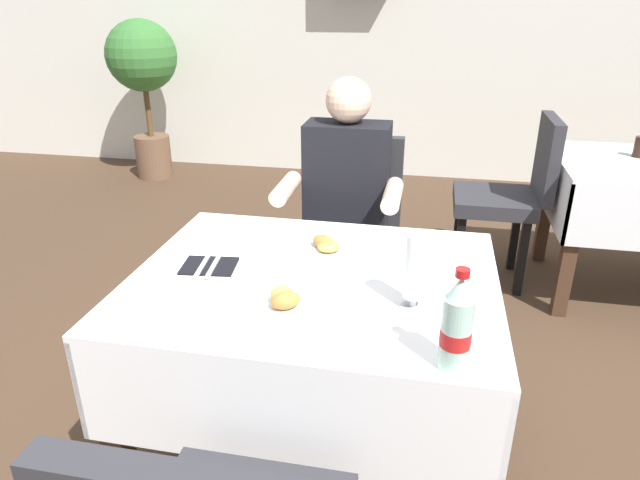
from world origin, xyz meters
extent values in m
plane|color=#473323|center=(0.00, 0.00, 0.00)|extent=(11.00, 11.00, 0.00)
cube|color=silver|center=(0.00, 3.78, 1.35)|extent=(11.00, 0.12, 2.70)
cube|color=white|center=(0.11, 0.09, 0.75)|extent=(1.13, 0.91, 0.02)
cube|color=white|center=(0.11, -0.36, 0.58)|extent=(1.13, 0.02, 0.32)
cube|color=white|center=(0.11, 0.54, 0.58)|extent=(1.13, 0.02, 0.32)
cube|color=white|center=(-0.45, 0.09, 0.58)|extent=(0.02, 0.91, 0.32)
cube|color=white|center=(0.67, 0.09, 0.58)|extent=(0.02, 0.91, 0.32)
cube|color=#472D1E|center=(-0.40, -0.31, 0.37)|extent=(0.07, 0.07, 0.74)
cube|color=#472D1E|center=(-0.40, 0.49, 0.37)|extent=(0.07, 0.07, 0.74)
cube|color=#472D1E|center=(0.62, 0.49, 0.37)|extent=(0.07, 0.07, 0.74)
cube|color=#2D2D33|center=(0.11, 0.85, 0.49)|extent=(0.44, 0.44, 0.08)
cube|color=#2D2D33|center=(0.11, 1.10, 0.75)|extent=(0.42, 0.06, 0.44)
cube|color=black|center=(-0.06, 0.68, 0.23)|extent=(0.04, 0.04, 0.45)
cube|color=black|center=(0.28, 0.68, 0.23)|extent=(0.04, 0.04, 0.45)
cube|color=black|center=(-0.06, 1.02, 0.23)|extent=(0.04, 0.04, 0.45)
cube|color=black|center=(0.28, 1.02, 0.23)|extent=(0.04, 0.04, 0.45)
cylinder|color=#282D42|center=(0.01, 0.65, 0.23)|extent=(0.10, 0.10, 0.45)
cylinder|color=#282D42|center=(0.17, 0.65, 0.23)|extent=(0.10, 0.10, 0.45)
cube|color=#282D42|center=(0.09, 0.81, 0.51)|extent=(0.34, 0.36, 0.12)
cube|color=black|center=(0.09, 0.89, 0.82)|extent=(0.36, 0.20, 0.50)
sphere|color=beige|center=(0.09, 0.89, 1.17)|extent=(0.19, 0.19, 0.19)
cylinder|color=beige|center=(-0.12, 0.66, 0.85)|extent=(0.07, 0.26, 0.07)
cylinder|color=beige|center=(0.31, 0.66, 0.85)|extent=(0.07, 0.26, 0.07)
cube|color=white|center=(0.07, -0.12, 0.76)|extent=(0.26, 0.26, 0.01)
ellipsoid|color=gold|center=(0.06, -0.11, 0.80)|extent=(0.08, 0.07, 0.05)
ellipsoid|color=#B77A38|center=(0.08, -0.13, 0.79)|extent=(0.10, 0.10, 0.05)
cube|color=white|center=(0.13, 0.26, 0.76)|extent=(0.25, 0.25, 0.01)
ellipsoid|color=#B77A38|center=(0.11, 0.28, 0.79)|extent=(0.10, 0.09, 0.04)
ellipsoid|color=gold|center=(0.13, 0.26, 0.79)|extent=(0.11, 0.11, 0.03)
cylinder|color=white|center=(0.42, -0.04, 0.76)|extent=(0.07, 0.07, 0.01)
cylinder|color=white|center=(0.42, -0.04, 0.78)|extent=(0.02, 0.02, 0.03)
cylinder|color=white|center=(0.42, -0.04, 0.89)|extent=(0.06, 0.06, 0.19)
cylinder|color=black|center=(0.42, -0.04, 0.87)|extent=(0.06, 0.06, 0.15)
cylinder|color=silver|center=(0.53, -0.30, 0.85)|extent=(0.07, 0.07, 0.18)
cylinder|color=red|center=(0.53, -0.30, 0.84)|extent=(0.07, 0.07, 0.04)
cone|color=silver|center=(0.53, -0.30, 0.97)|extent=(0.06, 0.06, 0.05)
cylinder|color=red|center=(0.53, -0.30, 1.01)|extent=(0.03, 0.03, 0.02)
cube|color=black|center=(-0.23, 0.09, 0.76)|extent=(0.18, 0.15, 0.01)
cube|color=silver|center=(-0.25, 0.09, 0.77)|extent=(0.04, 0.19, 0.01)
cube|color=silver|center=(-0.22, 0.09, 0.77)|extent=(0.04, 0.19, 0.01)
cube|color=white|center=(1.55, 2.11, 0.58)|extent=(0.87, 0.02, 0.32)
cube|color=white|center=(1.12, 1.71, 0.58)|extent=(0.02, 0.82, 0.32)
cube|color=#472D1E|center=(1.17, 1.36, 0.37)|extent=(0.07, 0.07, 0.74)
cube|color=#472D1E|center=(1.17, 2.06, 0.37)|extent=(0.07, 0.07, 0.74)
cube|color=#2D2D33|center=(0.81, 1.71, 0.49)|extent=(0.44, 0.44, 0.08)
cube|color=#2D2D33|center=(1.06, 1.71, 0.75)|extent=(0.06, 0.42, 0.44)
cube|color=black|center=(0.64, 1.88, 0.23)|extent=(0.04, 0.04, 0.45)
cube|color=black|center=(0.64, 1.54, 0.23)|extent=(0.04, 0.04, 0.45)
cube|color=black|center=(0.98, 1.88, 0.23)|extent=(0.04, 0.04, 0.45)
cube|color=black|center=(0.98, 1.54, 0.23)|extent=(0.04, 0.04, 0.45)
cylinder|color=black|center=(1.54, 1.80, 0.81)|extent=(0.06, 0.06, 0.11)
cylinder|color=brown|center=(-2.06, 3.22, 0.19)|extent=(0.31, 0.31, 0.38)
cylinder|color=brown|center=(-2.06, 3.22, 0.61)|extent=(0.05, 0.05, 0.46)
sphere|color=#387533|center=(-2.06, 3.22, 1.08)|extent=(0.60, 0.60, 0.60)
camera|label=1|loc=(0.44, -1.43, 1.57)|focal=31.58mm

